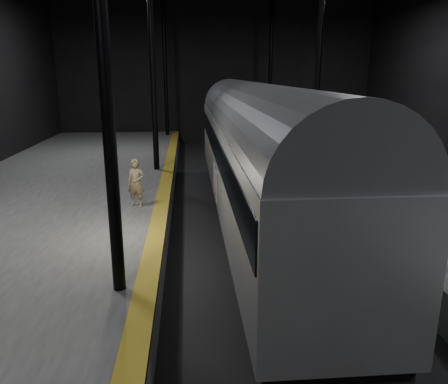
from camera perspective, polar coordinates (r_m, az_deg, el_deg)
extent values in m
plane|color=black|center=(13.86, 5.18, -7.80)|extent=(44.00, 44.00, 0.00)
cube|color=#494947|center=(14.46, -25.70, -6.21)|extent=(9.00, 43.80, 1.00)
cube|color=olive|center=(13.34, -8.64, -4.23)|extent=(0.50, 43.80, 0.01)
cube|color=#3F3328|center=(13.70, 2.20, -7.27)|extent=(0.08, 43.00, 0.14)
cube|color=#3F3328|center=(13.94, 8.14, -7.02)|extent=(0.08, 43.00, 0.14)
cube|color=black|center=(13.84, 5.19, -7.57)|extent=(2.40, 42.00, 0.12)
cylinder|color=black|center=(8.71, -15.57, 18.57)|extent=(0.26, 0.26, 10.00)
cylinder|color=black|center=(20.62, -9.35, 16.69)|extent=(0.26, 0.26, 10.00)
cylinder|color=black|center=(21.45, 12.26, 16.49)|extent=(0.26, 0.26, 10.00)
cylinder|color=black|center=(32.60, -7.71, 16.16)|extent=(0.26, 0.26, 10.00)
cylinder|color=black|center=(33.13, 6.09, 16.19)|extent=(0.26, 0.26, 10.00)
cube|color=#A6A9AE|center=(15.28, 3.96, 3.79)|extent=(2.72, 18.73, 2.81)
cube|color=black|center=(15.73, 3.85, -2.50)|extent=(2.48, 18.35, 0.80)
cube|color=black|center=(15.17, 4.01, 6.22)|extent=(2.77, 18.44, 0.84)
cylinder|color=slate|center=(15.07, 4.06, 9.03)|extent=(2.66, 18.54, 2.66)
cube|color=black|center=(9.98, 9.57, -15.93)|extent=(1.69, 2.06, 0.33)
cube|color=black|center=(22.09, 1.33, 1.81)|extent=(1.69, 2.06, 0.33)
cube|color=silver|center=(14.35, -1.00, 0.77)|extent=(0.04, 0.70, 0.98)
cube|color=silver|center=(15.44, -1.28, 1.81)|extent=(0.04, 0.70, 0.98)
cylinder|color=red|center=(14.58, -1.12, 0.04)|extent=(0.03, 0.24, 0.24)
cylinder|color=red|center=(15.66, -1.38, 1.12)|extent=(0.03, 0.24, 0.24)
imported|color=#927E59|center=(15.08, -11.43, 1.17)|extent=(0.69, 0.55, 1.64)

